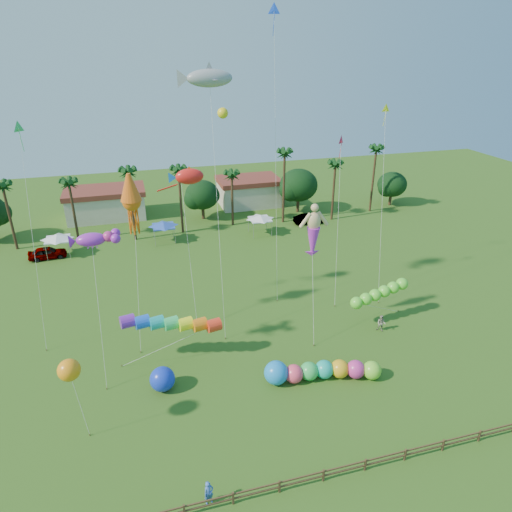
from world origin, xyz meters
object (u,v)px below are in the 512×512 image
object	(u,v)px
spectator_a	(209,493)
car_b	(308,219)
spectator_b	(381,323)
blue_ball	(162,379)
car_a	(47,253)
caterpillar_inflatable	(318,371)

from	to	relation	value
spectator_a	car_b	bearing A→B (deg)	41.27
spectator_b	blue_ball	world-z (taller)	blue_ball
car_a	car_b	bearing A→B (deg)	-90.61
spectator_a	blue_ball	distance (m)	11.32
car_a	caterpillar_inflatable	world-z (taller)	caterpillar_inflatable
car_a	blue_ball	bearing A→B (deg)	-162.14
car_a	spectator_b	distance (m)	43.36
car_b	spectator_b	xyz separation A→B (m)	(-4.23, -29.78, 0.10)
car_b	spectator_a	distance (m)	49.76
car_b	caterpillar_inflatable	world-z (taller)	caterpillar_inflatable
car_b	caterpillar_inflatable	distance (m)	37.11
spectator_b	car_a	bearing A→B (deg)	-177.11
spectator_b	caterpillar_inflatable	bearing A→B (deg)	-108.81
caterpillar_inflatable	blue_ball	distance (m)	12.93
car_a	blue_ball	world-z (taller)	blue_ball
car_a	spectator_a	xyz separation A→B (m)	(14.03, -40.99, 0.06)
spectator_a	spectator_b	bearing A→B (deg)	15.06
spectator_b	blue_ball	bearing A→B (deg)	-131.32
car_b	spectator_a	xyz separation A→B (m)	(-23.99, -43.59, 0.10)
car_a	car_b	distance (m)	38.11
car_b	car_a	bearing A→B (deg)	97.59
car_a	blue_ball	size ratio (longest dim) A/B	2.31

